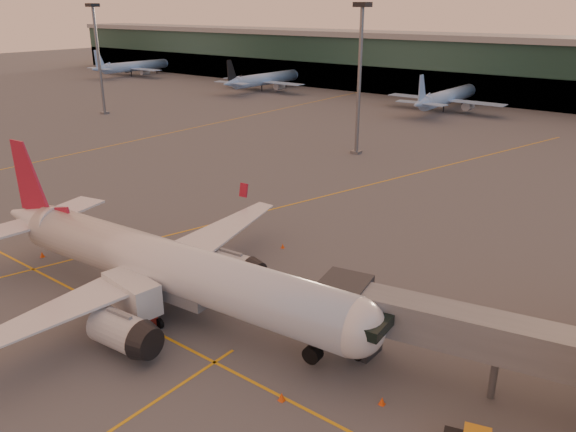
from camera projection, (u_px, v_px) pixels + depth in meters
The scene contains 11 objects.
ground at pixel (117, 369), 41.05m from camera, with size 600.00×600.00×0.00m, color #4C4F54.
taxi_markings at pixel (353, 197), 78.11m from camera, with size 100.12×173.00×0.01m.
mast_west_far at pixel (98, 51), 133.45m from camera, with size 2.40×2.40×25.60m.
mast_west_near at pixel (360, 69), 96.09m from camera, with size 2.40×2.40×25.60m.
main_airplane at pixel (161, 266), 47.88m from camera, with size 42.22×38.09×12.74m.
jet_bridge at pixel (523, 348), 36.08m from camera, with size 26.43×8.13×6.17m.
catering_truck at pixel (133, 299), 46.02m from camera, with size 5.70×3.09×4.23m.
cone_nose at pixel (382, 401), 37.36m from camera, with size 0.45×0.45×0.57m.
cone_tail at pixel (42, 255), 59.35m from camera, with size 0.47×0.47×0.60m.
cone_wing_left at pixel (283, 246), 61.58m from camera, with size 0.41×0.41×0.52m.
cone_fwd at pixel (282, 397), 37.73m from camera, with size 0.48×0.48×0.61m.
Camera 1 is at (31.08, -19.51, 24.93)m, focal length 35.00 mm.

